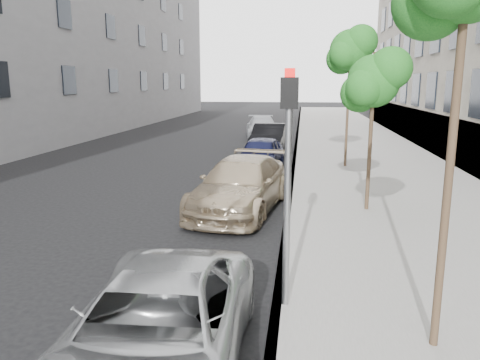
% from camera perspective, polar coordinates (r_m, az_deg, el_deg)
% --- Properties ---
extents(sidewalk, '(6.40, 72.00, 0.14)m').
position_cam_1_polar(sidewalk, '(28.46, 13.28, 4.81)').
color(sidewalk, gray).
rests_on(sidewalk, ground).
extents(curb, '(0.15, 72.00, 0.14)m').
position_cam_1_polar(curb, '(28.32, 6.95, 5.01)').
color(curb, '#9E9B93').
rests_on(curb, ground).
extents(tree_mid, '(1.66, 1.46, 4.09)m').
position_cam_1_polar(tree_mid, '(12.25, 16.10, 11.51)').
color(tree_mid, '#38281C').
rests_on(tree_mid, sidewalk).
extents(tree_far, '(1.86, 1.66, 5.35)m').
position_cam_1_polar(tree_far, '(18.75, 13.39, 15.13)').
color(tree_far, '#38281C').
rests_on(tree_far, sidewalk).
extents(signal_pole, '(0.24, 0.18, 3.43)m').
position_cam_1_polar(signal_pole, '(6.58, 5.87, 2.01)').
color(signal_pole, '#939699').
rests_on(signal_pole, sidewalk).
extents(minivan, '(2.20, 4.45, 1.21)m').
position_cam_1_polar(minivan, '(5.67, -10.15, -17.63)').
color(minivan, '#A3A6A8').
rests_on(minivan, ground).
extents(suv, '(2.66, 5.05, 1.40)m').
position_cam_1_polar(suv, '(12.47, 0.12, -0.61)').
color(suv, tan).
rests_on(suv, ground).
extents(sedan_blue, '(1.83, 3.95, 1.31)m').
position_cam_1_polar(sedan_blue, '(18.19, 2.52, 3.18)').
color(sedan_blue, black).
rests_on(sedan_blue, ground).
extents(sedan_black, '(1.70, 4.37, 1.42)m').
position_cam_1_polar(sedan_black, '(22.80, 3.58, 5.05)').
color(sedan_black, black).
rests_on(sedan_black, ground).
extents(sedan_rear, '(2.49, 4.83, 1.34)m').
position_cam_1_polar(sedan_rear, '(28.96, 2.73, 6.42)').
color(sedan_rear, '#989A9F').
rests_on(sedan_rear, ground).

